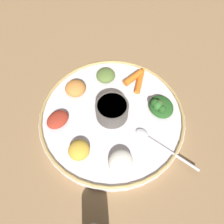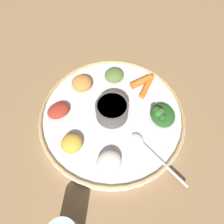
{
  "view_description": "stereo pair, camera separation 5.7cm",
  "coord_description": "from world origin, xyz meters",
  "px_view_note": "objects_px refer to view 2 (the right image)",
  "views": [
    {
      "loc": [
        0.21,
        -0.2,
        0.52
      ],
      "look_at": [
        0.0,
        0.0,
        0.03
      ],
      "focal_mm": 35.16,
      "sensor_mm": 36.0,
      "label": 1
    },
    {
      "loc": [
        0.24,
        -0.16,
        0.52
      ],
      "look_at": [
        0.0,
        0.0,
        0.03
      ],
      "focal_mm": 35.16,
      "sensor_mm": 36.0,
      "label": 2
    }
  ],
  "objects_px": {
    "spoon": "(150,150)",
    "carrot_outer": "(143,81)",
    "greens_pile": "(162,114)",
    "carrot_near_spoon": "(147,85)",
    "center_bowl": "(112,110)"
  },
  "relations": [
    {
      "from": "center_bowl",
      "to": "spoon",
      "type": "distance_m",
      "value": 0.14
    },
    {
      "from": "spoon",
      "to": "greens_pile",
      "type": "distance_m",
      "value": 0.1
    },
    {
      "from": "center_bowl",
      "to": "spoon",
      "type": "bearing_deg",
      "value": 9.18
    },
    {
      "from": "center_bowl",
      "to": "carrot_outer",
      "type": "xyz_separation_m",
      "value": [
        -0.04,
        0.13,
        -0.02
      ]
    },
    {
      "from": "spoon",
      "to": "carrot_outer",
      "type": "distance_m",
      "value": 0.21
    },
    {
      "from": "center_bowl",
      "to": "carrot_near_spoon",
      "type": "height_order",
      "value": "center_bowl"
    },
    {
      "from": "greens_pile",
      "to": "carrot_near_spoon",
      "type": "distance_m",
      "value": 0.11
    },
    {
      "from": "carrot_near_spoon",
      "to": "carrot_outer",
      "type": "bearing_deg",
      "value": -172.03
    },
    {
      "from": "greens_pile",
      "to": "carrot_outer",
      "type": "relative_size",
      "value": 1.19
    },
    {
      "from": "spoon",
      "to": "greens_pile",
      "type": "height_order",
      "value": "greens_pile"
    },
    {
      "from": "spoon",
      "to": "greens_pile",
      "type": "xyz_separation_m",
      "value": [
        -0.06,
        0.08,
        0.01
      ]
    },
    {
      "from": "carrot_near_spoon",
      "to": "carrot_outer",
      "type": "height_order",
      "value": "carrot_outer"
    },
    {
      "from": "center_bowl",
      "to": "spoon",
      "type": "height_order",
      "value": "center_bowl"
    },
    {
      "from": "carrot_near_spoon",
      "to": "spoon",
      "type": "bearing_deg",
      "value": -35.68
    },
    {
      "from": "spoon",
      "to": "carrot_outer",
      "type": "xyz_separation_m",
      "value": [
        -0.18,
        0.11,
        0.01
      ]
    }
  ]
}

